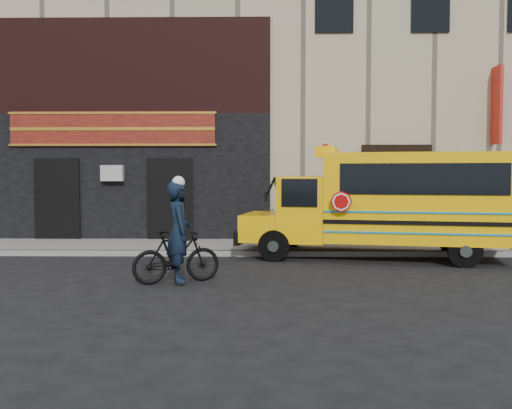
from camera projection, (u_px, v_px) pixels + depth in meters
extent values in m
plane|color=black|center=(272.00, 273.00, 12.79)|extent=(120.00, 120.00, 0.00)
cube|color=gray|center=(271.00, 253.00, 15.38)|extent=(40.00, 0.20, 0.15)
cube|color=gray|center=(271.00, 246.00, 16.88)|extent=(40.00, 3.00, 0.15)
cube|color=tan|center=(269.00, 77.00, 22.95)|extent=(20.00, 10.00, 12.00)
cube|color=black|center=(115.00, 176.00, 18.30)|extent=(10.00, 0.30, 4.00)
cube|color=black|center=(113.00, 66.00, 18.12)|extent=(10.00, 0.28, 3.00)
cube|color=#4D0B10|center=(113.00, 129.00, 18.05)|extent=(6.50, 0.12, 1.10)
cube|color=black|center=(58.00, 200.00, 18.22)|extent=(1.30, 0.10, 2.50)
cube|color=black|center=(170.00, 200.00, 18.16)|extent=(1.30, 0.10, 2.50)
cube|color=red|center=(497.00, 105.00, 17.59)|extent=(0.10, 0.70, 2.40)
cylinder|color=black|center=(274.00, 246.00, 14.48)|extent=(0.84, 0.43, 0.80)
cylinder|color=black|center=(286.00, 237.00, 16.33)|extent=(0.84, 0.43, 0.80)
cylinder|color=black|center=(465.00, 251.00, 13.52)|extent=(0.84, 0.43, 0.80)
cylinder|color=black|center=(454.00, 241.00, 15.37)|extent=(0.84, 0.43, 0.80)
cube|color=#FFB905|center=(264.00, 226.00, 15.48)|extent=(1.37, 2.16, 0.70)
cube|color=black|center=(245.00, 235.00, 15.60)|extent=(0.51, 2.03, 0.35)
cube|color=#FFB905|center=(305.00, 208.00, 15.22)|extent=(1.58, 2.29, 1.70)
cube|color=black|center=(284.00, 193.00, 15.32)|extent=(0.41, 1.78, 0.90)
cube|color=#FFB905|center=(415.00, 197.00, 14.61)|extent=(4.84, 3.03, 2.25)
cube|color=black|center=(509.00, 241.00, 14.19)|extent=(0.54, 2.18, 0.30)
cube|color=black|center=(423.00, 179.00, 13.48)|extent=(3.83, 0.79, 0.75)
cube|color=#FFB905|center=(327.00, 153.00, 15.02)|extent=(0.80, 1.67, 0.28)
cylinder|color=#A80906|center=(341.00, 202.00, 13.72)|extent=(0.52, 0.13, 0.52)
cylinder|color=#3C433F|center=(456.00, 203.00, 15.56)|extent=(0.06, 0.06, 2.85)
cube|color=red|center=(458.00, 171.00, 15.44)|extent=(0.04, 0.25, 0.36)
cube|color=white|center=(458.00, 187.00, 15.46)|extent=(0.04, 0.25, 0.31)
imported|color=black|center=(176.00, 257.00, 11.55)|extent=(1.86, 1.16, 1.08)
imported|color=black|center=(179.00, 234.00, 11.44)|extent=(0.65, 0.83, 2.02)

